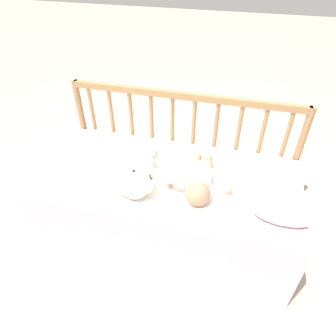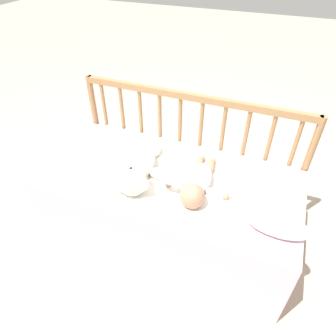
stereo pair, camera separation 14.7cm
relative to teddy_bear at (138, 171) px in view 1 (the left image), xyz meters
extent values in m
plane|color=tan|center=(0.14, 0.06, -0.48)|extent=(12.00, 12.00, 0.00)
cube|color=#EDB7C6|center=(0.14, 0.06, -0.27)|extent=(1.32, 0.62, 0.42)
cylinder|color=#997047|center=(-0.50, 0.39, -0.12)|extent=(0.04, 0.04, 0.73)
cylinder|color=#997047|center=(0.78, 0.39, -0.12)|extent=(0.04, 0.04, 0.73)
cube|color=#997047|center=(0.14, 0.39, 0.23)|extent=(1.28, 0.03, 0.04)
cylinder|color=#997047|center=(-0.42, 0.39, 0.08)|extent=(0.02, 0.02, 0.27)
cylinder|color=#997047|center=(-0.30, 0.39, 0.08)|extent=(0.02, 0.02, 0.27)
cylinder|color=#997047|center=(-0.17, 0.39, 0.08)|extent=(0.02, 0.02, 0.27)
cylinder|color=#997047|center=(-0.05, 0.39, 0.08)|extent=(0.02, 0.02, 0.27)
cylinder|color=#997047|center=(0.07, 0.39, 0.08)|extent=(0.02, 0.02, 0.27)
cylinder|color=#997047|center=(0.20, 0.39, 0.08)|extent=(0.02, 0.02, 0.27)
cylinder|color=#997047|center=(0.32, 0.39, 0.08)|extent=(0.02, 0.02, 0.27)
cylinder|color=#997047|center=(0.45, 0.39, 0.08)|extent=(0.02, 0.02, 0.27)
cylinder|color=#997047|center=(0.57, 0.39, 0.08)|extent=(0.02, 0.02, 0.27)
cylinder|color=#997047|center=(0.70, 0.39, 0.08)|extent=(0.02, 0.02, 0.27)
cube|color=white|center=(0.14, 0.06, -0.06)|extent=(0.85, 0.54, 0.01)
ellipsoid|color=silver|center=(-0.01, 0.06, -0.01)|extent=(0.19, 0.25, 0.10)
sphere|color=silver|center=(0.02, -0.10, 0.02)|extent=(0.15, 0.15, 0.15)
sphere|color=beige|center=(0.02, -0.10, 0.06)|extent=(0.06, 0.06, 0.06)
sphere|color=black|center=(0.02, -0.10, 0.08)|extent=(0.02, 0.02, 0.02)
sphere|color=silver|center=(0.09, -0.12, 0.02)|extent=(0.06, 0.06, 0.06)
sphere|color=silver|center=(-0.03, -0.14, 0.02)|extent=(0.06, 0.06, 0.06)
ellipsoid|color=silver|center=(0.10, 0.03, -0.03)|extent=(0.11, 0.08, 0.06)
ellipsoid|color=silver|center=(-0.11, -0.01, -0.03)|extent=(0.11, 0.08, 0.06)
ellipsoid|color=silver|center=(0.00, 0.21, -0.02)|extent=(0.09, 0.12, 0.07)
ellipsoid|color=silver|center=(-0.08, 0.19, -0.02)|extent=(0.09, 0.12, 0.07)
ellipsoid|color=white|center=(0.30, 0.06, -0.01)|extent=(0.13, 0.21, 0.10)
sphere|color=tan|center=(0.31, -0.08, 0.00)|extent=(0.12, 0.12, 0.12)
ellipsoid|color=white|center=(0.40, 0.02, -0.04)|extent=(0.14, 0.05, 0.04)
ellipsoid|color=white|center=(0.21, -0.05, 0.03)|extent=(0.14, 0.05, 0.04)
sphere|color=tan|center=(0.44, 0.01, -0.04)|extent=(0.04, 0.04, 0.04)
sphere|color=tan|center=(0.16, -0.01, -0.04)|extent=(0.04, 0.04, 0.04)
ellipsoid|color=tan|center=(0.32, 0.18, -0.03)|extent=(0.06, 0.14, 0.05)
ellipsoid|color=tan|center=(0.26, 0.18, -0.03)|extent=(0.06, 0.14, 0.05)
sphere|color=tan|center=(0.31, 0.25, -0.04)|extent=(0.04, 0.04, 0.04)
sphere|color=tan|center=(0.25, 0.24, -0.04)|extent=(0.04, 0.04, 0.04)
ellipsoid|color=silver|center=(0.69, -0.08, -0.03)|extent=(0.26, 0.13, 0.06)
camera|label=1|loc=(0.43, -1.05, 0.93)|focal=32.00mm
camera|label=2|loc=(0.57, -1.00, 0.93)|focal=32.00mm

